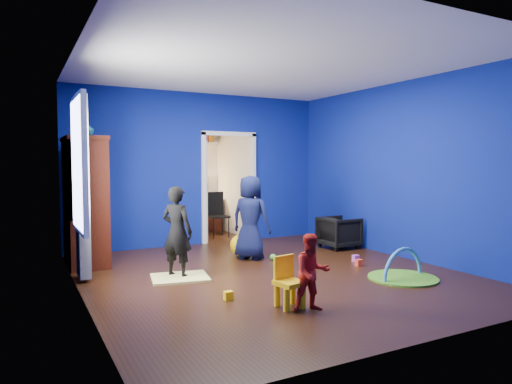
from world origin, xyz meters
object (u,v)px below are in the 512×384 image
child_black (177,232)px  vase (86,129)px  toddler_red (312,272)px  child_navy (250,217)px  crt_tv (88,198)px  kid_chair (290,285)px  tv_armoire (85,201)px  study_desk (202,215)px  armchair (339,232)px  play_mat (403,278)px  folding_chair (218,216)px  hopper_ball (241,245)px

child_black → vase: (-1.00, 1.13, 1.44)m
child_black → toddler_red: size_ratio=1.53×
child_black → child_navy: 1.55m
crt_tv → kid_chair: size_ratio=1.40×
tv_armoire → study_desk: size_ratio=2.23×
vase → crt_tv: (0.04, 0.30, -1.05)m
armchair → crt_tv: crt_tv is taller
child_black → tv_armoire: tv_armoire is taller
crt_tv → study_desk: crt_tv is taller
child_black → crt_tv: (-0.96, 1.43, 0.39)m
play_mat → folding_chair: 4.46m
tv_armoire → play_mat: size_ratio=2.12×
study_desk → vase: bearing=-136.5°
child_navy → kid_chair: size_ratio=2.73×
toddler_red → vase: (-1.81, 3.17, 1.66)m
hopper_ball → kid_chair: size_ratio=0.74×
folding_chair → toddler_red: bearing=-101.6°
child_black → play_mat: child_black is taller
armchair → kid_chair: 3.65m
child_black → hopper_ball: (1.38, 0.85, -0.44)m
crt_tv → play_mat: size_ratio=0.76×
vase → hopper_ball: vase is taller
child_black → study_desk: (1.81, 3.79, -0.25)m
crt_tv → toddler_red: bearing=-63.0°
armchair → child_navy: child_navy is taller
armchair → crt_tv: 4.39m
armchair → hopper_ball: (-1.93, 0.17, -0.11)m
child_black → crt_tv: crt_tv is taller
vase → armchair: bearing=-6.0°
child_navy → armchair: bearing=-122.4°
armchair → folding_chair: bearing=33.3°
toddler_red → folding_chair: 4.98m
vase → play_mat: vase is taller
armchair → child_navy: (-1.88, -0.08, 0.39)m
tv_armoire → child_black: bearing=-55.1°
hopper_ball → kid_chair: kid_chair is taller
child_navy → play_mat: bearing=175.6°
kid_chair → armchair: bearing=32.7°
child_black → study_desk: size_ratio=1.43×
kid_chair → folding_chair: (1.15, 4.67, 0.21)m
child_black → tv_armoire: bearing=-3.1°
crt_tv → hopper_ball: (2.34, -0.58, -0.83)m
kid_chair → folding_chair: folding_chair is taller
vase → kid_chair: size_ratio=0.44×
child_navy → vase: vase is taller
child_navy → play_mat: 2.54m
toddler_red → hopper_ball: bearing=92.6°
child_black → armchair: bearing=-116.4°
vase → play_mat: (3.67, -2.65, -2.06)m
child_black → crt_tv: size_ratio=1.79×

